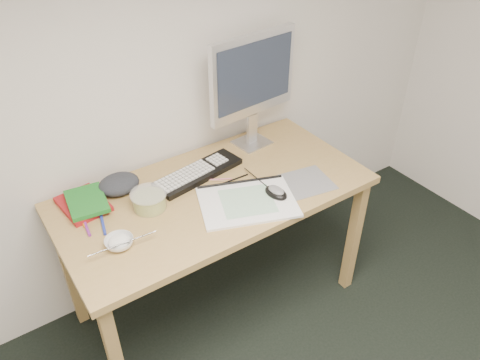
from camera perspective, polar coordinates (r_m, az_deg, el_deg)
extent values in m
plane|color=silver|center=(2.13, -9.43, 15.64)|extent=(3.60, 0.00, 3.60)
cube|color=#AC894F|center=(2.52, 13.68, -6.74)|extent=(0.05, 0.05, 0.71)
cube|color=#AC894F|center=(2.42, -20.15, -10.27)|extent=(0.05, 0.05, 0.71)
cube|color=#AC894F|center=(2.84, 5.13, -0.11)|extent=(0.05, 0.05, 0.71)
cube|color=#AC894F|center=(2.12, -3.12, -1.61)|extent=(1.40, 0.70, 0.03)
cube|color=slate|center=(2.17, 8.03, -0.27)|extent=(0.26, 0.24, 0.00)
cube|color=white|center=(2.03, 0.92, -2.70)|extent=(0.49, 0.42, 0.01)
cube|color=black|center=(2.20, -5.10, 0.86)|extent=(0.45, 0.21, 0.03)
cube|color=silver|center=(2.44, 1.45, 4.60)|extent=(0.18, 0.17, 0.01)
cube|color=silver|center=(2.40, 1.47, 6.28)|extent=(0.06, 0.02, 0.16)
cube|color=silver|center=(2.27, 1.59, 12.66)|extent=(0.50, 0.08, 0.40)
cube|color=black|center=(2.27, 1.59, 12.88)|extent=(0.45, 0.05, 0.31)
ellipsoid|color=black|center=(2.06, 4.42, -1.29)|extent=(0.09, 0.13, 0.04)
imported|color=silver|center=(1.88, -14.50, -7.40)|extent=(0.13, 0.13, 0.03)
cylinder|color=silver|center=(1.84, -14.11, -7.51)|extent=(0.26, 0.03, 0.02)
cylinder|color=#EBE653|center=(2.02, -11.01, -2.45)|extent=(0.18, 0.18, 0.08)
cube|color=maroon|center=(2.12, -18.57, -2.81)|extent=(0.20, 0.25, 0.02)
cube|color=#1B6E21|center=(2.09, -18.18, -2.48)|extent=(0.18, 0.23, 0.02)
ellipsoid|color=#262A2E|center=(2.16, -14.55, -0.49)|extent=(0.17, 0.15, 0.06)
cylinder|color=#D36985|center=(2.17, -3.20, 0.06)|extent=(0.15, 0.09, 0.01)
cylinder|color=tan|center=(2.17, -4.24, 0.00)|extent=(0.14, 0.12, 0.01)
cylinder|color=black|center=(2.15, -1.29, -0.14)|extent=(0.20, 0.01, 0.01)
cylinder|color=#2033AE|center=(2.00, -16.37, -5.17)|extent=(0.04, 0.13, 0.01)
cylinder|color=orange|center=(2.05, -18.74, -4.50)|extent=(0.02, 0.12, 0.01)
cylinder|color=#822790|center=(2.01, -18.28, -5.29)|extent=(0.03, 0.14, 0.01)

